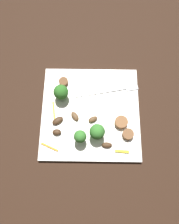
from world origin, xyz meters
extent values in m
plane|color=black|center=(0.00, 0.00, 0.00)|extent=(1.40, 1.40, 0.00)
cube|color=white|center=(0.00, 0.00, 0.01)|extent=(0.26, 0.26, 0.01)
cube|color=silver|center=(0.03, 0.06, 0.01)|extent=(0.14, 0.03, 0.00)
cube|color=silver|center=(0.12, 0.07, 0.01)|extent=(0.04, 0.02, 0.00)
cylinder|color=#408630|center=(-0.02, -0.08, 0.02)|extent=(0.01, 0.01, 0.02)
sphere|color=#387A2D|center=(-0.02, -0.08, 0.04)|extent=(0.03, 0.03, 0.03)
cylinder|color=#347525|center=(-0.08, 0.04, 0.02)|extent=(0.01, 0.01, 0.02)
sphere|color=#2D6B23|center=(-0.08, 0.04, 0.04)|extent=(0.04, 0.04, 0.04)
cylinder|color=#408630|center=(0.02, -0.06, 0.02)|extent=(0.01, 0.01, 0.02)
sphere|color=#387A2D|center=(0.02, -0.06, 0.04)|extent=(0.04, 0.04, 0.04)
cylinder|color=brown|center=(0.08, -0.03, 0.02)|extent=(0.05, 0.05, 0.02)
cylinder|color=brown|center=(0.10, -0.06, 0.02)|extent=(0.04, 0.04, 0.01)
cylinder|color=brown|center=(-0.08, 0.09, 0.02)|extent=(0.03, 0.03, 0.01)
ellipsoid|color=#422B19|center=(-0.09, -0.03, 0.02)|extent=(0.04, 0.03, 0.01)
ellipsoid|color=brown|center=(0.01, -0.02, 0.02)|extent=(0.03, 0.02, 0.01)
ellipsoid|color=#422B19|center=(0.04, -0.09, 0.02)|extent=(0.03, 0.02, 0.01)
ellipsoid|color=brown|center=(-0.04, -0.01, 0.02)|extent=(0.03, 0.03, 0.01)
ellipsoid|color=#422B19|center=(-0.09, -0.06, 0.02)|extent=(0.02, 0.02, 0.01)
cube|color=yellow|center=(0.08, -0.11, 0.01)|extent=(0.04, 0.01, 0.00)
cube|color=orange|center=(-0.10, -0.10, 0.01)|extent=(0.05, 0.02, 0.00)
cube|color=yellow|center=(-0.10, 0.00, 0.01)|extent=(0.01, 0.06, 0.00)
camera|label=1|loc=(0.00, -0.20, 0.58)|focal=35.57mm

